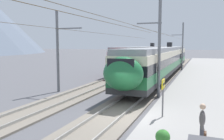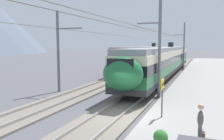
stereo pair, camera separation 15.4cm
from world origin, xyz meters
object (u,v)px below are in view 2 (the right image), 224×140
object	(u,v)px
catenary_mast_far_side	(60,49)
passenger_walking	(200,124)
train_near_platform	(165,60)
train_far_track	(148,55)
handbag_beside_passenger	(203,135)
platform_sign	(162,89)
potted_plant_by_shelter	(161,139)
catenary_mast_east	(183,45)
catenary_mast_mid	(158,44)

from	to	relation	value
catenary_mast_far_side	passenger_walking	distance (m)	14.69
train_near_platform	passenger_walking	distance (m)	22.81
train_far_track	handbag_beside_passenger	distance (m)	33.50
platform_sign	potted_plant_by_shelter	size ratio (longest dim) A/B	2.59
catenary_mast_far_side	platform_sign	size ratio (longest dim) A/B	23.39
train_near_platform	catenary_mast_far_side	xyz separation A→B (m)	(-13.80, 6.88, 1.53)
train_far_track	catenary_mast_east	distance (m)	6.85
catenary_mast_east	handbag_beside_passenger	size ratio (longest dim) A/B	134.01
catenary_mast_far_side	train_near_platform	bearing A→B (deg)	-26.48
passenger_walking	catenary_mast_mid	bearing A→B (deg)	19.84
train_near_platform	potted_plant_by_shelter	world-z (taller)	train_near_platform
catenary_mast_east	platform_sign	size ratio (longest dim) A/B	23.39
passenger_walking	handbag_beside_passenger	bearing A→B (deg)	-5.33
catenary_mast_mid	handbag_beside_passenger	size ratio (longest dim) A/B	134.01
train_far_track	handbag_beside_passenger	size ratio (longest dim) A/B	94.80
passenger_walking	catenary_mast_far_side	bearing A→B (deg)	54.27
catenary_mast_east	platform_sign	xyz separation A→B (m)	(-28.02, -1.40, -2.24)
train_far_track	train_near_platform	bearing A→B (deg)	-156.11
train_near_platform	catenary_mast_far_side	world-z (taller)	catenary_mast_far_side
catenary_mast_mid	catenary_mast_east	size ratio (longest dim) A/B	1.00
train_near_platform	platform_sign	world-z (taller)	train_near_platform
train_far_track	potted_plant_by_shelter	world-z (taller)	train_far_track
handbag_beside_passenger	platform_sign	bearing A→B (deg)	43.78
passenger_walking	potted_plant_by_shelter	distance (m)	1.58
catenary_mast_east	platform_sign	distance (m)	28.14
catenary_mast_far_side	passenger_walking	size ratio (longest dim) A/B	28.06
train_near_platform	handbag_beside_passenger	xyz separation A→B (m)	(-21.10, -4.98, -1.78)
catenary_mast_east	catenary_mast_far_side	bearing A→B (deg)	159.82
train_far_track	catenary_mast_far_side	xyz separation A→B (m)	(-24.68, 2.06, 1.53)
train_near_platform	catenary_mast_far_side	size ratio (longest dim) A/B	0.74
train_near_platform	platform_sign	xyz separation A→B (m)	(-18.96, -2.93, -0.41)
catenary_mast_east	catenary_mast_far_side	size ratio (longest dim) A/B	1.00
catenary_mast_mid	catenary_mast_far_side	size ratio (longest dim) A/B	1.00
train_near_platform	passenger_walking	bearing A→B (deg)	-167.64
train_far_track	potted_plant_by_shelter	bearing A→B (deg)	-166.09
passenger_walking	train_near_platform	bearing A→B (deg)	12.36
catenary_mast_mid	catenary_mast_far_side	distance (m)	8.46
handbag_beside_passenger	potted_plant_by_shelter	size ratio (longest dim) A/B	0.45
catenary_mast_east	passenger_walking	xyz separation A→B (m)	(-31.32, -3.35, -2.79)
platform_sign	train_near_platform	bearing A→B (deg)	8.77
train_near_platform	train_far_track	size ratio (longest dim) A/B	1.05
train_near_platform	handbag_beside_passenger	world-z (taller)	train_near_platform
catenary_mast_east	train_near_platform	bearing A→B (deg)	170.43
catenary_mast_east	catenary_mast_far_side	world-z (taller)	catenary_mast_east
platform_sign	handbag_beside_passenger	distance (m)	3.28
train_far_track	platform_sign	xyz separation A→B (m)	(-29.83, -7.74, -0.41)
handbag_beside_passenger	potted_plant_by_shelter	bearing A→B (deg)	143.06
train_far_track	handbag_beside_passenger	bearing A→B (deg)	-162.96
potted_plant_by_shelter	catenary_mast_east	bearing A→B (deg)	3.64
catenary_mast_east	potted_plant_by_shelter	xyz separation A→B (m)	(-32.05, -2.04, -3.28)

